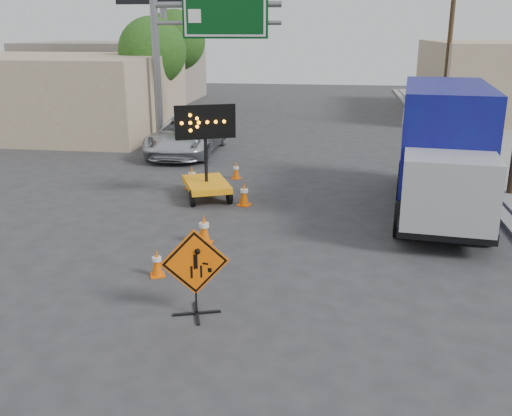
% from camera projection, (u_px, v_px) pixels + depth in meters
% --- Properties ---
extents(ground, '(100.00, 100.00, 0.00)m').
position_uv_depth(ground, '(205.00, 329.00, 10.53)').
color(ground, '#2D2D30').
rests_on(ground, ground).
extents(curb_right, '(0.40, 60.00, 0.12)m').
position_uv_depth(curb_right, '(457.00, 162.00, 23.68)').
color(curb_right, gray).
rests_on(curb_right, ground).
extents(storefront_left_near, '(14.00, 10.00, 4.00)m').
position_uv_depth(storefront_left_near, '(36.00, 94.00, 30.75)').
color(storefront_left_near, tan).
rests_on(storefront_left_near, ground).
extents(storefront_left_far, '(12.00, 10.00, 4.40)m').
position_uv_depth(storefront_left_far, '(116.00, 72.00, 44.05)').
color(storefront_left_far, gray).
rests_on(storefront_left_far, ground).
extents(building_right_far, '(10.00, 14.00, 4.60)m').
position_uv_depth(building_right_far, '(510.00, 79.00, 36.38)').
color(building_right_far, tan).
rests_on(building_right_far, ground).
extents(highway_gantry, '(6.18, 0.38, 6.90)m').
position_uv_depth(highway_gantry, '(197.00, 35.00, 26.58)').
color(highway_gantry, slate).
rests_on(highway_gantry, ground).
extents(utility_pole_far, '(1.80, 0.26, 9.00)m').
position_uv_depth(utility_pole_far, '(450.00, 42.00, 30.69)').
color(utility_pole_far, '#42301C').
rests_on(utility_pole_far, ground).
extents(tree_left_near, '(3.71, 3.71, 6.03)m').
position_uv_depth(tree_left_near, '(152.00, 51.00, 31.16)').
color(tree_left_near, '#42301C').
rests_on(tree_left_near, ground).
extents(tree_left_far, '(4.10, 4.10, 6.66)m').
position_uv_depth(tree_left_far, '(175.00, 41.00, 38.73)').
color(tree_left_far, '#42301C').
rests_on(tree_left_far, ground).
extents(construction_sign, '(1.26, 0.91, 1.75)m').
position_uv_depth(construction_sign, '(195.00, 270.00, 10.83)').
color(construction_sign, black).
rests_on(construction_sign, ground).
extents(arrow_board, '(2.04, 2.49, 3.07)m').
position_uv_depth(arrow_board, '(206.00, 178.00, 18.51)').
color(arrow_board, '#FF9D0E').
rests_on(arrow_board, ground).
extents(pickup_truck, '(2.75, 5.88, 1.63)m').
position_uv_depth(pickup_truck, '(187.00, 135.00, 25.27)').
color(pickup_truck, silver).
rests_on(pickup_truck, ground).
extents(box_truck, '(3.18, 8.08, 3.73)m').
position_uv_depth(box_truck, '(442.00, 156.00, 16.98)').
color(box_truck, black).
rests_on(box_truck, ground).
extents(cone_a, '(0.43, 0.43, 0.64)m').
position_uv_depth(cone_a, '(157.00, 263.00, 12.74)').
color(cone_a, '#F15D05').
rests_on(cone_a, ground).
extents(cone_b, '(0.42, 0.42, 0.80)m').
position_uv_depth(cone_b, '(204.00, 229.00, 14.64)').
color(cone_b, '#F15D05').
rests_on(cone_b, ground).
extents(cone_c, '(0.48, 0.48, 0.75)m').
position_uv_depth(cone_c, '(244.00, 194.00, 17.89)').
color(cone_c, '#F15D05').
rests_on(cone_c, ground).
extents(cone_d, '(0.44, 0.44, 0.80)m').
position_uv_depth(cone_d, '(192.00, 177.00, 19.81)').
color(cone_d, '#F15D05').
rests_on(cone_d, ground).
extents(cone_e, '(0.43, 0.43, 0.64)m').
position_uv_depth(cone_e, '(236.00, 170.00, 21.13)').
color(cone_e, '#F15D05').
rests_on(cone_e, ground).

